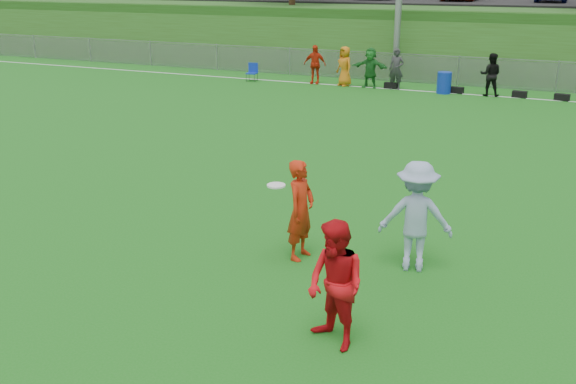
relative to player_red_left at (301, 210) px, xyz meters
The scene contains 13 objects.
ground 1.27m from the player_red_left, 120.14° to the right, with size 120.00×120.00×0.00m, color #166715.
sideline_far 17.24m from the player_red_left, 91.53° to the left, with size 60.00×0.10×0.01m, color white.
fence 19.22m from the player_red_left, 91.37° to the left, with size 58.00×0.06×1.30m.
berm 30.22m from the player_red_left, 90.87° to the left, with size 120.00×18.00×3.00m, color #244814.
parking_lot 32.29m from the player_red_left, 90.82° to the left, with size 120.00×12.00×0.10m, color black.
spectator_row 17.52m from the player_red_left, 100.83° to the left, with size 8.45×0.91×1.69m.
gear_bags 17.34m from the player_red_left, 87.52° to the left, with size 7.35×0.39×0.26m.
player_red_left is the anchor object (origin of this frame).
player_red_center 2.81m from the player_red_left, 58.42° to the right, with size 0.86×0.67×1.76m, color red.
player_blue 1.94m from the player_red_left, 10.03° to the left, with size 1.21×0.70×1.87m, color #8FA6C7.
frisbee 0.84m from the player_red_left, 109.60° to the right, with size 0.30×0.30×0.03m.
recycling_bin 17.09m from the player_red_left, 92.24° to the left, with size 0.58×0.58×0.87m, color #0F2DA8.
camp_chair 19.12m from the player_red_left, 118.95° to the left, with size 0.50×0.51×0.81m.
Camera 1 is at (4.33, -8.71, 4.74)m, focal length 40.00 mm.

